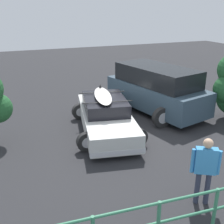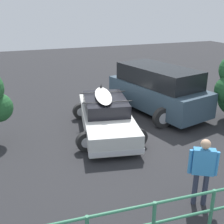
# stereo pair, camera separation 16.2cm
# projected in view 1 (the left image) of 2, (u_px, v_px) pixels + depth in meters

# --- Properties ---
(ground_plane) EXTENTS (44.00, 44.00, 0.02)m
(ground_plane) POSITION_uv_depth(u_px,v_px,m) (120.00, 133.00, 10.05)
(ground_plane) COLOR #28282B
(ground_plane) RESTS_ON ground
(sedan_car) EXTENTS (2.80, 4.65, 1.49)m
(sedan_car) POSITION_uv_depth(u_px,v_px,m) (105.00, 116.00, 10.05)
(sedan_car) COLOR silver
(sedan_car) RESTS_ON ground
(suv_car) EXTENTS (3.21, 4.93, 1.95)m
(suv_car) POSITION_uv_depth(u_px,v_px,m) (156.00, 89.00, 11.79)
(suv_car) COLOR #334756
(suv_car) RESTS_ON ground
(person_bystander) EXTENTS (0.56, 0.40, 1.64)m
(person_bystander) POSITION_uv_depth(u_px,v_px,m) (205.00, 166.00, 6.15)
(person_bystander) COLOR #33384C
(person_bystander) RESTS_ON ground
(railing_fence) EXTENTS (8.57, 0.73, 1.04)m
(railing_fence) POSITION_uv_depth(u_px,v_px,m) (188.00, 211.00, 5.23)
(railing_fence) COLOR #387F5B
(railing_fence) RESTS_ON ground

